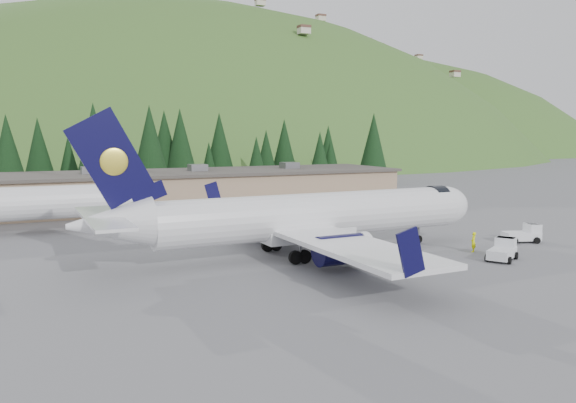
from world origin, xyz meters
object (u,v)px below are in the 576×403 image
(ramp_worker, at_px, (473,242))
(baggage_tug_b, at_px, (524,234))
(airliner, at_px, (306,218))
(second_airliner, at_px, (7,203))
(baggage_tug_a, at_px, (503,250))
(terminal_building, at_px, (164,189))

(ramp_worker, bearing_deg, baggage_tug_b, 150.03)
(airliner, height_order, baggage_tug_b, airliner)
(second_airliner, relative_size, baggage_tug_a, 7.39)
(airliner, distance_m, baggage_tug_a, 16.76)
(airliner, height_order, second_airliner, airliner)
(baggage_tug_b, distance_m, ramp_worker, 7.98)
(terminal_building, bearing_deg, baggage_tug_b, -58.03)
(baggage_tug_a, xyz_separation_m, baggage_tug_b, (7.84, 4.96, 0.01))
(second_airliner, relative_size, ramp_worker, 15.36)
(second_airliner, distance_m, ramp_worker, 46.77)
(baggage_tug_a, relative_size, terminal_building, 0.05)
(baggage_tug_b, relative_size, terminal_building, 0.05)
(second_airliner, xyz_separation_m, baggage_tug_a, (38.04, -30.56, -2.53))
(airliner, height_order, ramp_worker, airliner)
(second_airliner, xyz_separation_m, ramp_worker, (38.04, -27.09, -2.43))
(airliner, relative_size, baggage_tug_a, 10.04)
(ramp_worker, bearing_deg, airliner, -60.32)
(airliner, xyz_separation_m, second_airliner, (-23.83, 22.03, 0.01))
(airliner, bearing_deg, ramp_worker, -21.04)
(ramp_worker, bearing_deg, terminal_building, -107.90)
(baggage_tug_b, distance_m, terminal_building, 49.07)
(second_airliner, xyz_separation_m, baggage_tug_b, (45.88, -25.60, -2.51))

